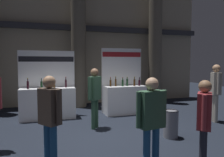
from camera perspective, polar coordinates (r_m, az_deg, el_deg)
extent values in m
plane|color=black|center=(5.77, -2.58, -15.03)|extent=(24.61, 24.61, 0.00)
cube|color=tan|center=(10.16, -9.55, 11.14)|extent=(12.31, 0.25, 6.28)
cube|color=#2D2D33|center=(9.91, -9.33, 13.16)|extent=(12.31, 0.20, 0.24)
cylinder|color=#665B4C|center=(9.37, -8.88, 9.82)|extent=(0.62, 0.62, 5.65)
cylinder|color=#665B4C|center=(10.55, 11.42, 9.15)|extent=(0.62, 0.62, 5.65)
cube|color=white|center=(7.63, -16.67, -6.37)|extent=(1.81, 0.60, 1.05)
cube|color=white|center=(7.88, -16.80, -1.36)|extent=(1.90, 0.04, 2.32)
cube|color=black|center=(7.82, -16.93, 4.97)|extent=(1.84, 0.01, 0.18)
cylinder|color=black|center=(7.48, -21.51, -1.66)|extent=(0.07, 0.07, 0.25)
cylinder|color=black|center=(7.47, -21.54, -0.36)|extent=(0.03, 0.03, 0.09)
cylinder|color=gold|center=(7.46, -21.55, 0.04)|extent=(0.03, 0.03, 0.02)
cylinder|color=#19381E|center=(7.54, -18.25, -1.63)|extent=(0.07, 0.07, 0.23)
cylinder|color=#19381E|center=(7.52, -18.28, -0.44)|extent=(0.03, 0.03, 0.09)
cylinder|color=black|center=(7.52, -18.29, -0.04)|extent=(0.03, 0.03, 0.02)
cylinder|color=#472D14|center=(7.61, -15.15, -1.47)|extent=(0.07, 0.07, 0.24)
cylinder|color=#472D14|center=(7.59, -15.17, -0.27)|extent=(0.03, 0.03, 0.08)
cylinder|color=gold|center=(7.59, -15.18, 0.10)|extent=(0.03, 0.03, 0.02)
cylinder|color=black|center=(7.61, -12.18, -1.30)|extent=(0.06, 0.06, 0.27)
cylinder|color=black|center=(7.59, -12.20, 0.00)|extent=(0.03, 0.03, 0.08)
cylinder|color=red|center=(7.59, -12.20, 0.35)|extent=(0.03, 0.03, 0.02)
cube|color=silver|center=(7.37, -17.04, -2.57)|extent=(0.36, 0.42, 0.02)
cube|color=white|center=(8.02, 3.42, -5.71)|extent=(1.51, 0.60, 1.04)
cube|color=white|center=(8.25, 2.61, -0.50)|extent=(1.58, 0.04, 2.45)
cube|color=maroon|center=(8.21, 2.69, 6.40)|extent=(1.54, 0.01, 0.18)
cylinder|color=#472D14|center=(7.81, -0.40, -1.23)|extent=(0.07, 0.07, 0.24)
cylinder|color=#472D14|center=(7.80, -0.40, -0.05)|extent=(0.03, 0.03, 0.08)
cylinder|color=red|center=(7.80, -0.40, 0.30)|extent=(0.03, 0.03, 0.02)
cylinder|color=#472D14|center=(7.89, 0.99, -1.10)|extent=(0.06, 0.06, 0.26)
cylinder|color=#472D14|center=(7.88, 0.99, 0.17)|extent=(0.03, 0.03, 0.09)
cylinder|color=gold|center=(7.87, 0.99, 0.55)|extent=(0.03, 0.03, 0.02)
cylinder|color=#19381E|center=(7.87, 2.86, -1.19)|extent=(0.07, 0.07, 0.24)
cylinder|color=#19381E|center=(7.86, 2.86, -0.06)|extent=(0.03, 0.03, 0.07)
cylinder|color=red|center=(7.86, 2.86, 0.25)|extent=(0.03, 0.03, 0.02)
cylinder|color=#19381E|center=(8.00, 4.06, -1.05)|extent=(0.07, 0.07, 0.26)
cylinder|color=#19381E|center=(7.99, 4.07, 0.10)|extent=(0.03, 0.03, 0.06)
cylinder|color=gold|center=(7.98, 4.07, 0.38)|extent=(0.03, 0.03, 0.02)
cylinder|color=#472D14|center=(7.98, 5.98, -1.08)|extent=(0.07, 0.07, 0.26)
cylinder|color=#472D14|center=(7.97, 5.99, 0.10)|extent=(0.03, 0.03, 0.07)
cylinder|color=gold|center=(7.96, 5.99, 0.42)|extent=(0.03, 0.03, 0.02)
cylinder|color=black|center=(8.08, 7.29, -1.16)|extent=(0.08, 0.08, 0.22)
cylinder|color=black|center=(8.07, 7.30, -0.09)|extent=(0.03, 0.03, 0.08)
cylinder|color=black|center=(8.06, 7.30, 0.27)|extent=(0.03, 0.03, 0.02)
cylinder|color=slate|center=(5.75, 15.37, -11.67)|extent=(0.37, 0.37, 0.68)
torus|color=black|center=(5.66, 15.44, -8.23)|extent=(0.36, 0.36, 0.02)
cylinder|color=#ADA393|center=(7.75, 25.55, -7.04)|extent=(0.12, 0.12, 0.89)
cylinder|color=#ADA393|center=(7.62, 25.93, -7.24)|extent=(0.12, 0.12, 0.89)
cube|color=#ADA393|center=(7.57, 25.93, -1.20)|extent=(0.34, 0.38, 0.70)
sphere|color=tan|center=(7.55, 26.05, 2.44)|extent=(0.24, 0.24, 0.24)
cylinder|color=#ADA393|center=(7.76, 25.40, -0.93)|extent=(0.08, 0.08, 0.67)
cylinder|color=#ADA393|center=(7.38, 26.50, -1.21)|extent=(0.08, 0.08, 0.67)
cylinder|color=#33563D|center=(6.23, -4.98, -9.55)|extent=(0.12, 0.12, 0.84)
cylinder|color=#33563D|center=(6.36, -4.22, -9.26)|extent=(0.12, 0.12, 0.84)
cube|color=#33563D|center=(6.16, -4.64, -2.58)|extent=(0.42, 0.42, 0.67)
sphere|color=brown|center=(6.13, -4.66, 1.64)|extent=(0.23, 0.23, 0.23)
cylinder|color=#33563D|center=(5.97, -5.81, -2.65)|extent=(0.08, 0.08, 0.63)
cylinder|color=#33563D|center=(6.36, -3.54, -2.22)|extent=(0.08, 0.08, 0.63)
cylinder|color=navy|center=(3.88, 9.21, -18.61)|extent=(0.12, 0.12, 0.80)
cylinder|color=navy|center=(3.98, 11.53, -18.01)|extent=(0.12, 0.12, 0.80)
cube|color=#33563D|center=(3.72, 10.53, -8.06)|extent=(0.47, 0.29, 0.63)
sphere|color=tan|center=(3.65, 10.62, -1.43)|extent=(0.22, 0.22, 0.22)
cylinder|color=#33563D|center=(3.56, 7.09, -8.30)|extent=(0.08, 0.08, 0.60)
cylinder|color=#33563D|center=(3.88, 13.70, -7.37)|extent=(0.08, 0.08, 0.60)
cylinder|color=maroon|center=(5.15, -27.74, -3.49)|extent=(0.08, 0.08, 0.67)
cylinder|color=navy|center=(4.11, -15.26, -17.29)|extent=(0.12, 0.12, 0.81)
cylinder|color=navy|center=(4.24, -16.80, -16.62)|extent=(0.12, 0.12, 0.81)
cube|color=#47382D|center=(3.97, -16.26, -7.17)|extent=(0.42, 0.45, 0.64)
sphere|color=tan|center=(3.91, -16.39, -0.89)|extent=(0.22, 0.22, 0.22)
cylinder|color=#47382D|center=(3.79, -14.09, -7.43)|extent=(0.08, 0.08, 0.61)
cylinder|color=#47382D|center=(4.16, -18.24, -6.48)|extent=(0.08, 0.08, 0.61)
cylinder|color=#23232D|center=(4.13, 23.06, -17.60)|extent=(0.12, 0.12, 0.78)
cylinder|color=#23232D|center=(4.27, 23.10, -16.86)|extent=(0.12, 0.12, 0.78)
cube|color=maroon|center=(4.00, 23.36, -7.91)|extent=(0.40, 0.42, 0.61)
sphere|color=#8C6647|center=(3.94, 23.54, -1.93)|extent=(0.21, 0.21, 0.21)
cylinder|color=maroon|center=(3.78, 23.32, -8.37)|extent=(0.08, 0.08, 0.58)
cylinder|color=maroon|center=(4.22, 23.41, -7.08)|extent=(0.08, 0.08, 0.58)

